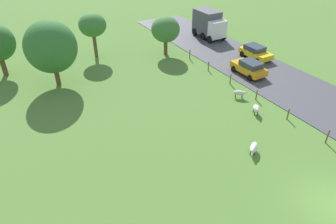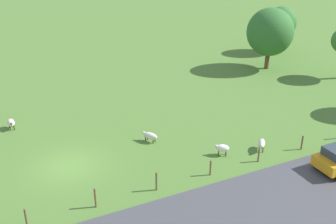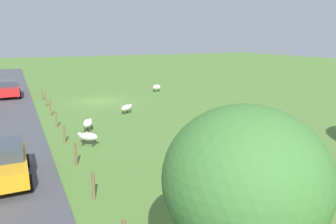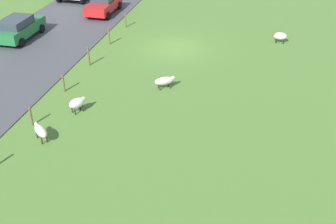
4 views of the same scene
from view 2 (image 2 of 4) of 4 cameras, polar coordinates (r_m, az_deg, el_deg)
ground_plane at (r=27.79m, az=-13.80°, el=-7.45°), size 160.00×160.00×0.00m
sheep_0 at (r=33.71m, az=-21.33°, el=-1.43°), size 1.08×0.57×0.80m
sheep_1 at (r=29.64m, az=-2.57°, el=-3.37°), size 1.25×1.07×0.74m
sheep_2 at (r=28.17m, az=7.69°, el=-5.08°), size 0.94×1.05×0.82m
sheep_3 at (r=29.29m, az=13.11°, el=-4.36°), size 1.18×1.10×0.77m
tree_1 at (r=51.87m, az=15.66°, el=12.04°), size 3.75×3.75×5.61m
tree_3 at (r=45.20m, az=14.25°, el=10.91°), size 4.99×4.99×6.65m
fence_post_0 at (r=23.19m, az=-19.44°, el=-13.90°), size 0.12×0.12×1.15m
fence_post_1 at (r=23.53m, az=-10.24°, el=-11.85°), size 0.12×0.12×1.27m
fence_post_2 at (r=24.49m, az=-1.65°, el=-9.77°), size 0.12×0.12×1.26m
fence_post_3 at (r=26.00m, az=6.03°, el=-7.84°), size 0.12×0.12×1.08m
fence_post_4 at (r=27.91m, az=12.71°, el=-5.92°), size 0.12×0.12×1.04m
fence_post_5 at (r=30.14m, az=18.43°, el=-4.12°), size 0.12×0.12×1.10m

